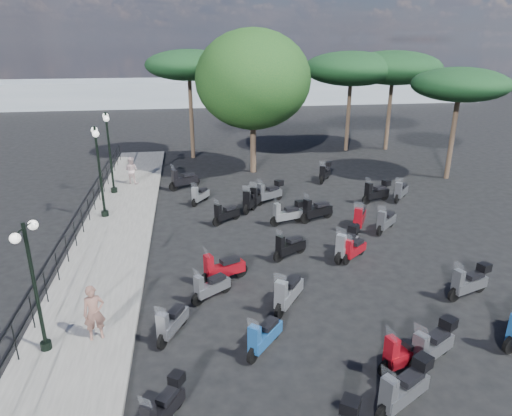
{
  "coord_description": "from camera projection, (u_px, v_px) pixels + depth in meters",
  "views": [
    {
      "loc": [
        -3.29,
        -14.99,
        7.74
      ],
      "look_at": [
        -0.63,
        2.48,
        1.2
      ],
      "focal_mm": 32.0,
      "sensor_mm": 36.0,
      "label": 1
    }
  ],
  "objects": [
    {
      "name": "scooter_7",
      "position": [
        211.0,
        287.0,
        14.33
      ],
      "size": [
        1.34,
        0.99,
        1.25
      ],
      "rotation": [
        0.0,
        0.0,
        2.18
      ],
      "color": "black",
      "rests_on": "ground"
    },
    {
      "name": "scooter_12",
      "position": [
        406.0,
        353.0,
        11.22
      ],
      "size": [
        1.7,
        0.77,
        1.39
      ],
      "rotation": [
        0.0,
        0.0,
        1.88
      ],
      "color": "black",
      "rests_on": "ground"
    },
    {
      "name": "scooter_23",
      "position": [
        325.0,
        173.0,
        26.38
      ],
      "size": [
        1.04,
        1.5,
        1.34
      ],
      "rotation": [
        0.0,
        0.0,
        2.59
      ],
      "color": "black",
      "rests_on": "ground"
    },
    {
      "name": "scooter_8",
      "position": [
        288.0,
        293.0,
        13.83
      ],
      "size": [
        1.19,
        1.6,
        1.49
      ],
      "rotation": [
        0.0,
        0.0,
        2.53
      ],
      "color": "black",
      "rests_on": "ground"
    },
    {
      "name": "scooter_16",
      "position": [
        288.0,
        213.0,
        20.2
      ],
      "size": [
        1.63,
        0.74,
        1.33
      ],
      "rotation": [
        0.0,
        0.0,
        1.86
      ],
      "color": "black",
      "rests_on": "ground"
    },
    {
      "name": "pine_1",
      "position": [
        393.0,
        68.0,
        32.2
      ],
      "size": [
        6.74,
        6.74,
        7.06
      ],
      "color": "#38281E",
      "rests_on": "ground"
    },
    {
      "name": "scooter_28",
      "position": [
        376.0,
        192.0,
        22.93
      ],
      "size": [
        1.68,
        0.89,
        1.4
      ],
      "rotation": [
        0.0,
        0.0,
        1.95
      ],
      "color": "black",
      "rests_on": "ground"
    },
    {
      "name": "ground",
      "position": [
        283.0,
        260.0,
        17.05
      ],
      "size": [
        120.0,
        120.0,
        0.0
      ],
      "primitive_type": "plane",
      "color": "black",
      "rests_on": "ground"
    },
    {
      "name": "lamp_post_2",
      "position": [
        109.0,
        148.0,
        23.29
      ],
      "size": [
        0.47,
        1.23,
        4.22
      ],
      "rotation": [
        0.0,
        0.0,
        0.19
      ],
      "color": "black",
      "rests_on": "sidewalk"
    },
    {
      "name": "scooter_4",
      "position": [
        200.0,
        195.0,
        22.77
      ],
      "size": [
        0.95,
        1.35,
        1.24
      ],
      "rotation": [
        0.0,
        0.0,
        2.56
      ],
      "color": "black",
      "rests_on": "ground"
    },
    {
      "name": "scooter_1",
      "position": [
        264.0,
        336.0,
        11.92
      ],
      "size": [
        1.13,
        1.31,
        1.3
      ],
      "rotation": [
        0.0,
        0.0,
        2.44
      ],
      "color": "black",
      "rests_on": "ground"
    },
    {
      "name": "railing",
      "position": [
        78.0,
        222.0,
        18.24
      ],
      "size": [
        0.04,
        26.04,
        1.1
      ],
      "color": "black",
      "rests_on": "sidewalk"
    },
    {
      "name": "scooter_22",
      "position": [
        359.0,
        218.0,
        19.67
      ],
      "size": [
        1.03,
        1.66,
        1.45
      ],
      "rotation": [
        0.0,
        0.0,
        2.65
      ],
      "color": "black",
      "rests_on": "ground"
    },
    {
      "name": "scooter_13",
      "position": [
        432.0,
        346.0,
        11.42
      ],
      "size": [
        1.63,
        1.07,
        1.43
      ],
      "rotation": [
        0.0,
        0.0,
        2.09
      ],
      "color": "black",
      "rests_on": "ground"
    },
    {
      "name": "scooter_14",
      "position": [
        348.0,
        249.0,
        16.99
      ],
      "size": [
        1.32,
        0.95,
        1.21
      ],
      "rotation": [
        0.0,
        0.0,
        2.16
      ],
      "color": "black",
      "rests_on": "ground"
    },
    {
      "name": "scooter_30",
      "position": [
        251.0,
        200.0,
        21.86
      ],
      "size": [
        1.03,
        1.62,
        1.43
      ],
      "rotation": [
        0.0,
        0.0,
        2.63
      ],
      "color": "black",
      "rests_on": "ground"
    },
    {
      "name": "scooter_5",
      "position": [
        184.0,
        180.0,
        24.97
      ],
      "size": [
        1.7,
        1.07,
        1.49
      ],
      "rotation": [
        0.0,
        0.0,
        2.08
      ],
      "color": "black",
      "rests_on": "ground"
    },
    {
      "name": "woman",
      "position": [
        94.0,
        313.0,
        12.1
      ],
      "size": [
        0.65,
        0.52,
        1.56
      ],
      "primitive_type": "imported",
      "rotation": [
        0.0,
        0.0,
        0.28
      ],
      "color": "brown",
      "rests_on": "sidewalk"
    },
    {
      "name": "scooter_27",
      "position": [
        386.0,
        221.0,
        19.42
      ],
      "size": [
        1.29,
        1.25,
        1.35
      ],
      "rotation": [
        0.0,
        0.0,
        2.34
      ],
      "color": "black",
      "rests_on": "ground"
    },
    {
      "name": "lamp_post_0",
      "position": [
        34.0,
        280.0,
        11.22
      ],
      "size": [
        0.41,
        1.03,
        3.56
      ],
      "rotation": [
        0.0,
        0.0,
        -0.2
      ],
      "color": "black",
      "rests_on": "sidewalk"
    },
    {
      "name": "pine_2",
      "position": [
        189.0,
        65.0,
        29.7
      ],
      "size": [
        5.67,
        5.67,
        7.18
      ],
      "color": "#38281E",
      "rests_on": "ground"
    },
    {
      "name": "sidewalk",
      "position": [
        114.0,
        237.0,
        18.89
      ],
      "size": [
        3.0,
        30.0,
        0.15
      ],
      "primitive_type": "cube",
      "color": "#605E5B",
      "rests_on": "ground"
    },
    {
      "name": "scooter_20",
      "position": [
        347.0,
        244.0,
        17.08
      ],
      "size": [
        1.32,
        1.48,
        1.44
      ],
      "rotation": [
        0.0,
        0.0,
        2.43
      ],
      "color": "black",
      "rests_on": "ground"
    },
    {
      "name": "scooter_2",
      "position": [
        172.0,
        323.0,
        12.5
      ],
      "size": [
        0.89,
        1.48,
        1.29
      ],
      "rotation": [
        0.0,
        0.0,
        2.66
      ],
      "color": "black",
      "rests_on": "ground"
    },
    {
      "name": "scooter_10",
      "position": [
        226.0,
        214.0,
        20.34
      ],
      "size": [
        1.34,
        1.03,
        1.26
      ],
      "rotation": [
        0.0,
        0.0,
        2.2
      ],
      "color": "black",
      "rests_on": "ground"
    },
    {
      "name": "scooter_26",
      "position": [
        469.0,
        282.0,
        14.46
      ],
      "size": [
        1.65,
        0.8,
        1.36
      ],
      "rotation": [
        0.0,
        0.0,
        1.9
      ],
      "color": "black",
      "rests_on": "ground"
    },
    {
      "name": "lamp_post_1",
      "position": [
        99.0,
        166.0,
        20.08
      ],
      "size": [
        0.5,
        1.2,
        4.13
      ],
      "rotation": [
        0.0,
        0.0,
        0.23
      ],
      "color": "black",
      "rests_on": "sidewalk"
    },
    {
      "name": "pine_3",
      "position": [
        460.0,
        85.0,
        25.23
      ],
      "size": [
        5.33,
        5.33,
        6.35
      ],
      "color": "#38281E",
      "rests_on": "ground"
    },
    {
      "name": "distant_hills",
      "position": [
        211.0,
        92.0,
        58.26
      ],
      "size": [
        70.0,
        8.0,
        3.0
      ],
      "primitive_type": "cube",
      "color": "gray",
      "rests_on": "ground"
    },
    {
      "name": "scooter_17",
      "position": [
        258.0,
        197.0,
        22.39
      ],
      "size": [
        1.03,
        1.62,
        1.43
      ],
      "rotation": [
        0.0,
        0.0,
        2.63
      ],
      "color": "black",
      "rests_on": "ground"
    },
    {
      "name": "scooter_29",
      "position": [
        401.0,
        191.0,
        23.25
      ],
      "size": [
        1.2,
        1.34,
        1.35
      ],
      "rotation": [
        0.0,
        0.0,
        2.42
      ],
      "color": "black",
      "rests_on": "ground"
    },
    {
      "name": "scooter_11",
      "position": [
        269.0,
        193.0,
        22.85
      ],
      "size": [
        1.58,
        1.07,
        1.4
      ],
      "rotation": [
        0.0,
        0.0,
        2.1
      ],
      "color": "black",
      "rests_on": "ground"
    },
    {
      "name": "scooter_3",
      "position": [
        223.0,
        269.0,
        15.34
      ],
      "size": [
        1.69,
        0.9,
        1.42
      ],
      "rotation": [
        0.0,
        0.0,
        1.97
      ],
      "color": "black",
      "rests_on": "ground"
    },
    {
      "name": "scooter_31",
      "position": [
        404.0,
        389.0,
        10.0
      ],
      "size": [
        1.63,
        1.07,
        1.43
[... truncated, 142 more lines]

